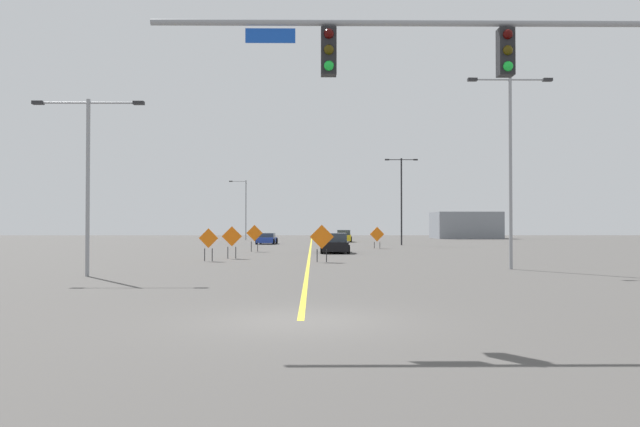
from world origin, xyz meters
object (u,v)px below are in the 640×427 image
car_blue_approaching (267,239)px  street_lamp_mid_left (88,168)px  construction_sign_median_near (254,235)px  car_black_mid (335,244)px  street_lamp_mid_right (401,194)px  construction_sign_right_lane (208,240)px  construction_sign_median_far (322,238)px  street_lamp_far_right (510,156)px  car_yellow_near (344,236)px  construction_sign_right_shoulder (377,235)px  street_lamp_near_right (245,207)px  construction_sign_left_shoulder (232,238)px  traffic_signal_assembly (509,80)px

car_blue_approaching → street_lamp_mid_left: bearing=-95.9°
construction_sign_median_near → car_black_mid: construction_sign_median_near is taller
street_lamp_mid_left → street_lamp_mid_right: bearing=63.8°
construction_sign_right_lane → street_lamp_mid_left: bearing=-107.3°
construction_sign_median_far → car_black_mid: construction_sign_median_far is taller
construction_sign_median_near → construction_sign_median_far: (5.04, -12.99, -0.01)m
street_lamp_far_right → car_yellow_near: (-5.64, 44.67, -4.68)m
street_lamp_mid_left → car_blue_approaching: 41.00m
car_yellow_near → street_lamp_far_right: bearing=-82.8°
construction_sign_right_shoulder → construction_sign_right_lane: bearing=-122.4°
street_lamp_mid_right → construction_sign_right_shoulder: street_lamp_mid_right is taller
car_blue_approaching → car_black_mid: (6.60, -20.34, 0.13)m
street_lamp_mid_right → street_lamp_near_right: 28.39m
car_yellow_near → car_black_mid: car_black_mid is taller
street_lamp_near_right → construction_sign_left_shoulder: (4.43, -45.65, -3.29)m
construction_sign_right_lane → construction_sign_median_far: (6.50, -0.88, 0.12)m
street_lamp_mid_left → street_lamp_far_right: (18.49, 3.70, 0.95)m
construction_sign_median_far → street_lamp_near_right: bearing=101.4°
construction_sign_right_shoulder → car_yellow_near: bearing=95.5°
street_lamp_mid_left → construction_sign_left_shoulder: bearing=72.0°
construction_sign_left_shoulder → car_black_mid: (6.62, 7.50, -0.59)m
construction_sign_right_shoulder → car_black_mid: bearing=-116.1°
construction_sign_left_shoulder → car_blue_approaching: 27.85m
construction_sign_right_lane → car_yellow_near: 39.45m
street_lamp_mid_left → construction_sign_left_shoulder: street_lamp_mid_left is taller
car_black_mid → street_lamp_far_right: bearing=-65.0°
construction_sign_right_shoulder → traffic_signal_assembly: bearing=-91.8°
street_lamp_mid_left → car_yellow_near: (12.85, 48.36, -3.73)m
construction_sign_right_lane → construction_sign_left_shoulder: (0.99, 2.64, 0.07)m
street_lamp_near_right → construction_sign_right_shoulder: (15.06, -29.95, -3.38)m
street_lamp_far_right → car_black_mid: street_lamp_far_right is taller
street_lamp_near_right → car_blue_approaching: 18.79m
street_lamp_mid_left → construction_sign_median_far: size_ratio=3.45×
street_lamp_far_right → construction_sign_median_near: size_ratio=4.39×
street_lamp_mid_right → construction_sign_median_far: (-8.49, -27.58, -3.86)m
street_lamp_mid_left → car_black_mid: size_ratio=1.60×
street_lamp_mid_right → car_black_mid: (-7.39, -16.56, -4.50)m
construction_sign_left_shoulder → construction_sign_median_far: 6.54m
construction_sign_median_near → construction_sign_right_lane: size_ratio=1.10×
car_yellow_near → car_black_mid: (-2.09, -28.10, -0.01)m
construction_sign_median_near → car_yellow_near: 27.40m
street_lamp_mid_right → construction_sign_left_shoulder: (-14.00, -24.06, -3.91)m
street_lamp_mid_left → construction_sign_median_near: bearing=78.3°
street_lamp_mid_right → construction_sign_left_shoulder: bearing=-120.2°
street_lamp_near_right → car_black_mid: street_lamp_near_right is taller
construction_sign_right_shoulder → street_lamp_near_right: bearing=116.7°
traffic_signal_assembly → car_black_mid: (-2.75, 31.74, -4.61)m
construction_sign_median_near → construction_sign_right_lane: bearing=-96.9°
street_lamp_mid_left → construction_sign_median_far: 13.72m
street_lamp_near_right → construction_sign_right_lane: size_ratio=4.34×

